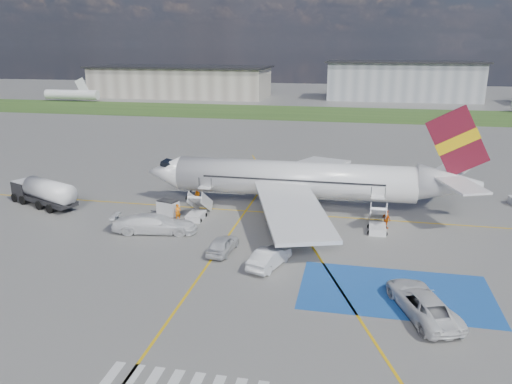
# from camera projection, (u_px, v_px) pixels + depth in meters

# --- Properties ---
(ground) EXTENTS (400.00, 400.00, 0.00)m
(ground) POSITION_uv_depth(u_px,v_px,m) (272.00, 259.00, 42.61)
(ground) COLOR #60605E
(ground) RESTS_ON ground
(grass_strip) EXTENTS (400.00, 30.00, 0.01)m
(grass_strip) POSITION_uv_depth(u_px,v_px,m) (334.00, 114.00, 131.81)
(grass_strip) COLOR #2D4C1E
(grass_strip) RESTS_ON ground
(taxiway_line_main) EXTENTS (120.00, 0.20, 0.01)m
(taxiway_line_main) POSITION_uv_depth(u_px,v_px,m) (291.00, 214.00, 53.88)
(taxiway_line_main) COLOR gold
(taxiway_line_main) RESTS_ON ground
(taxiway_line_cross) EXTENTS (0.20, 60.00, 0.01)m
(taxiway_line_cross) POSITION_uv_depth(u_px,v_px,m) (175.00, 312.00, 34.19)
(taxiway_line_cross) COLOR gold
(taxiway_line_cross) RESTS_ON ground
(taxiway_line_diag) EXTENTS (20.71, 56.45, 0.01)m
(taxiway_line_diag) POSITION_uv_depth(u_px,v_px,m) (291.00, 214.00, 53.88)
(taxiway_line_diag) COLOR gold
(taxiway_line_diag) RESTS_ON ground
(staging_box) EXTENTS (14.00, 8.00, 0.01)m
(staging_box) POSITION_uv_depth(u_px,v_px,m) (395.00, 292.00, 36.91)
(staging_box) COLOR #1A4C9D
(staging_box) RESTS_ON ground
(terminal_west) EXTENTS (60.00, 22.00, 10.00)m
(terminal_west) POSITION_uv_depth(u_px,v_px,m) (181.00, 82.00, 173.92)
(terminal_west) COLOR gray
(terminal_west) RESTS_ON ground
(terminal_centre) EXTENTS (48.00, 18.00, 12.00)m
(terminal_centre) POSITION_uv_depth(u_px,v_px,m) (403.00, 81.00, 163.79)
(terminal_centre) COLOR gray
(terminal_centre) RESTS_ON ground
(airliner) EXTENTS (36.81, 32.95, 11.92)m
(airliner) POSITION_uv_depth(u_px,v_px,m) (308.00, 180.00, 54.50)
(airliner) COLOR silver
(airliner) RESTS_ON ground
(airstairs_fwd) EXTENTS (1.90, 5.20, 3.60)m
(airstairs_fwd) POSITION_uv_depth(u_px,v_px,m) (197.00, 213.00, 52.45)
(airstairs_fwd) COLOR silver
(airstairs_fwd) RESTS_ON ground
(airstairs_aft) EXTENTS (1.90, 5.20, 3.60)m
(airstairs_aft) POSITION_uv_depth(u_px,v_px,m) (377.00, 225.00, 48.86)
(airstairs_aft) COLOR silver
(airstairs_aft) RESTS_ON ground
(fuel_tanker) EXTENTS (9.58, 6.03, 3.21)m
(fuel_tanker) POSITION_uv_depth(u_px,v_px,m) (44.00, 195.00, 56.19)
(fuel_tanker) COLOR black
(fuel_tanker) RESTS_ON ground
(gpu_cart) EXTENTS (2.41, 1.87, 1.78)m
(gpu_cart) POSITION_uv_depth(u_px,v_px,m) (168.00, 209.00, 52.98)
(gpu_cart) COLOR silver
(gpu_cart) RESTS_ON ground
(car_silver_a) EXTENTS (2.22, 4.67, 1.54)m
(car_silver_a) POSITION_uv_depth(u_px,v_px,m) (223.00, 244.00, 43.70)
(car_silver_a) COLOR #B9BBC0
(car_silver_a) RESTS_ON ground
(car_silver_b) EXTENTS (3.21, 5.26, 1.64)m
(car_silver_b) POSITION_uv_depth(u_px,v_px,m) (269.00, 257.00, 40.92)
(car_silver_b) COLOR #B7BABF
(car_silver_b) RESTS_ON ground
(van_white_a) EXTENTS (4.49, 6.42, 2.20)m
(van_white_a) POSITION_uv_depth(u_px,v_px,m) (422.00, 299.00, 33.69)
(van_white_a) COLOR silver
(van_white_a) RESTS_ON ground
(van_white_b) EXTENTS (6.46, 3.42, 2.41)m
(van_white_b) POSITION_uv_depth(u_px,v_px,m) (154.00, 221.00, 48.28)
(van_white_b) COLOR silver
(van_white_b) RESTS_ON ground
(crew_fwd) EXTENTS (0.74, 0.74, 1.73)m
(crew_fwd) POSITION_uv_depth(u_px,v_px,m) (178.00, 212.00, 51.81)
(crew_fwd) COLOR orange
(crew_fwd) RESTS_ON ground
(crew_nose) EXTENTS (1.06, 1.12, 1.82)m
(crew_nose) POSITION_uv_depth(u_px,v_px,m) (197.00, 196.00, 57.22)
(crew_nose) COLOR orange
(crew_nose) RESTS_ON ground
(crew_aft) EXTENTS (1.05, 1.17, 1.91)m
(crew_aft) POSITION_uv_depth(u_px,v_px,m) (386.00, 219.00, 49.44)
(crew_aft) COLOR #E05B0B
(crew_aft) RESTS_ON ground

